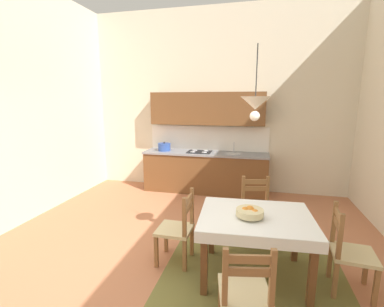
{
  "coord_description": "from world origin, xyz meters",
  "views": [
    {
      "loc": [
        0.89,
        -2.77,
        2.01
      ],
      "look_at": [
        -0.1,
        1.35,
        1.19
      ],
      "focal_mm": 25.29,
      "sensor_mm": 36.0,
      "label": 1
    }
  ],
  "objects_px": {
    "kitchen_cabinetry": "(205,154)",
    "dining_chair_camera_side": "(245,293)",
    "dining_table": "(255,226)",
    "fruit_bowl": "(250,212)",
    "dining_chair_tv_side": "(178,229)",
    "dining_chair_kitchen_side": "(257,211)",
    "pendant_lamp": "(255,104)",
    "dining_chair_window_side": "(349,252)"
  },
  "relations": [
    {
      "from": "kitchen_cabinetry",
      "to": "dining_chair_camera_side",
      "type": "xyz_separation_m",
      "value": [
        1.05,
        -3.77,
        -0.41
      ]
    },
    {
      "from": "dining_chair_camera_side",
      "to": "dining_table",
      "type": "bearing_deg",
      "value": 85.54
    },
    {
      "from": "dining_table",
      "to": "fruit_bowl",
      "type": "xyz_separation_m",
      "value": [
        -0.07,
        -0.07,
        0.19
      ]
    },
    {
      "from": "dining_chair_tv_side",
      "to": "dining_chair_camera_side",
      "type": "bearing_deg",
      "value": -48.33
    },
    {
      "from": "kitchen_cabinetry",
      "to": "dining_chair_kitchen_side",
      "type": "relative_size",
      "value": 2.95
    },
    {
      "from": "dining_chair_tv_side",
      "to": "pendant_lamp",
      "type": "relative_size",
      "value": 1.16
    },
    {
      "from": "dining_chair_camera_side",
      "to": "fruit_bowl",
      "type": "height_order",
      "value": "dining_chair_camera_side"
    },
    {
      "from": "kitchen_cabinetry",
      "to": "dining_chair_camera_side",
      "type": "relative_size",
      "value": 2.95
    },
    {
      "from": "dining_chair_camera_side",
      "to": "dining_chair_window_side",
      "type": "height_order",
      "value": "same"
    },
    {
      "from": "kitchen_cabinetry",
      "to": "dining_table",
      "type": "distance_m",
      "value": 3.09
    },
    {
      "from": "dining_chair_tv_side",
      "to": "pendant_lamp",
      "type": "distance_m",
      "value": 1.77
    },
    {
      "from": "kitchen_cabinetry",
      "to": "dining_chair_camera_side",
      "type": "distance_m",
      "value": 3.94
    },
    {
      "from": "dining_chair_kitchen_side",
      "to": "dining_chair_tv_side",
      "type": "bearing_deg",
      "value": -140.11
    },
    {
      "from": "dining_chair_kitchen_side",
      "to": "dining_chair_camera_side",
      "type": "xyz_separation_m",
      "value": [
        -0.09,
        -1.78,
        0.0
      ]
    },
    {
      "from": "fruit_bowl",
      "to": "dining_chair_tv_side",
      "type": "bearing_deg",
      "value": 170.43
    },
    {
      "from": "dining_chair_tv_side",
      "to": "pendant_lamp",
      "type": "height_order",
      "value": "pendant_lamp"
    },
    {
      "from": "dining_chair_kitchen_side",
      "to": "dining_chair_tv_side",
      "type": "distance_m",
      "value": 1.25
    },
    {
      "from": "dining_chair_kitchen_side",
      "to": "fruit_bowl",
      "type": "distance_m",
      "value": 1.02
    },
    {
      "from": "dining_chair_tv_side",
      "to": "kitchen_cabinetry",
      "type": "bearing_deg",
      "value": 93.65
    },
    {
      "from": "dining_table",
      "to": "dining_chair_camera_side",
      "type": "distance_m",
      "value": 0.92
    },
    {
      "from": "dining_chair_kitchen_side",
      "to": "pendant_lamp",
      "type": "relative_size",
      "value": 1.16
    },
    {
      "from": "dining_chair_camera_side",
      "to": "pendant_lamp",
      "type": "xyz_separation_m",
      "value": [
        0.01,
        1.02,
        1.54
      ]
    },
    {
      "from": "fruit_bowl",
      "to": "dining_chair_window_side",
      "type": "bearing_deg",
      "value": 3.19
    },
    {
      "from": "kitchen_cabinetry",
      "to": "dining_chair_window_side",
      "type": "bearing_deg",
      "value": -54.04
    },
    {
      "from": "dining_chair_window_side",
      "to": "fruit_bowl",
      "type": "height_order",
      "value": "dining_chair_window_side"
    },
    {
      "from": "kitchen_cabinetry",
      "to": "dining_chair_tv_side",
      "type": "bearing_deg",
      "value": -86.35
    },
    {
      "from": "dining_table",
      "to": "pendant_lamp",
      "type": "relative_size",
      "value": 1.63
    },
    {
      "from": "dining_chair_kitchen_side",
      "to": "dining_chair_tv_side",
      "type": "xyz_separation_m",
      "value": [
        -0.96,
        -0.8,
        0.0
      ]
    },
    {
      "from": "fruit_bowl",
      "to": "pendant_lamp",
      "type": "xyz_separation_m",
      "value": [
        0.01,
        0.19,
        1.17
      ]
    },
    {
      "from": "dining_table",
      "to": "dining_chair_tv_side",
      "type": "distance_m",
      "value": 0.96
    },
    {
      "from": "dining_table",
      "to": "fruit_bowl",
      "type": "bearing_deg",
      "value": -132.64
    },
    {
      "from": "fruit_bowl",
      "to": "kitchen_cabinetry",
      "type": "bearing_deg",
      "value": 109.63
    },
    {
      "from": "dining_chair_window_side",
      "to": "dining_chair_tv_side",
      "type": "bearing_deg",
      "value": 177.34
    },
    {
      "from": "dining_chair_tv_side",
      "to": "dining_table",
      "type": "bearing_deg",
      "value": -4.44
    },
    {
      "from": "dining_table",
      "to": "pendant_lamp",
      "type": "bearing_deg",
      "value": 118.38
    },
    {
      "from": "kitchen_cabinetry",
      "to": "dining_table",
      "type": "xyz_separation_m",
      "value": [
        1.12,
        -2.87,
        -0.23
      ]
    },
    {
      "from": "dining_chair_camera_side",
      "to": "pendant_lamp",
      "type": "bearing_deg",
      "value": 89.51
    },
    {
      "from": "dining_table",
      "to": "dining_chair_camera_side",
      "type": "height_order",
      "value": "dining_chair_camera_side"
    },
    {
      "from": "dining_chair_tv_side",
      "to": "dining_chair_window_side",
      "type": "distance_m",
      "value": 1.92
    },
    {
      "from": "dining_chair_camera_side",
      "to": "pendant_lamp",
      "type": "height_order",
      "value": "pendant_lamp"
    },
    {
      "from": "dining_table",
      "to": "dining_chair_kitchen_side",
      "type": "bearing_deg",
      "value": 88.8
    },
    {
      "from": "dining_chair_kitchen_side",
      "to": "fruit_bowl",
      "type": "bearing_deg",
      "value": -95.22
    }
  ]
}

